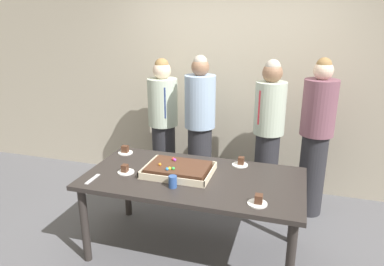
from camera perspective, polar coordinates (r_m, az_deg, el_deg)
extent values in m
plane|color=#5B5B60|center=(3.53, 0.20, -18.24)|extent=(12.00, 12.00, 0.00)
cube|color=#B2A893|center=(4.44, 6.29, 10.32)|extent=(8.00, 0.12, 3.00)
cube|color=#2D2826|center=(3.15, 0.22, -7.32)|extent=(1.91, 0.98, 0.04)
cylinder|color=#2D2826|center=(3.35, -16.83, -13.90)|extent=(0.07, 0.07, 0.72)
cylinder|color=#2D2826|center=(2.90, 15.46, -19.45)|extent=(0.07, 0.07, 0.72)
cylinder|color=#2D2826|center=(3.96, -10.34, -8.16)|extent=(0.07, 0.07, 0.72)
cylinder|color=#2D2826|center=(3.58, 15.98, -11.61)|extent=(0.07, 0.07, 0.72)
cube|color=beige|center=(3.20, -2.15, -6.37)|extent=(0.60, 0.44, 0.01)
cube|color=beige|center=(3.01, -3.51, -7.46)|extent=(0.60, 0.01, 0.05)
cube|color=beige|center=(3.38, -0.96, -4.45)|extent=(0.60, 0.01, 0.05)
cube|color=beige|center=(3.29, -7.04, -5.22)|extent=(0.01, 0.44, 0.05)
cube|color=beige|center=(3.12, 3.02, -6.51)|extent=(0.01, 0.44, 0.05)
cube|color=#4C2D1E|center=(3.19, -2.16, -5.74)|extent=(0.53, 0.37, 0.07)
sphere|color=green|center=(3.09, -3.02, -5.70)|extent=(0.03, 0.03, 0.03)
sphere|color=purple|center=(3.27, -2.78, -4.33)|extent=(0.03, 0.03, 0.03)
sphere|color=yellow|center=(3.09, -3.63, -5.70)|extent=(0.03, 0.03, 0.03)
sphere|color=red|center=(3.29, -3.05, -4.18)|extent=(0.03, 0.03, 0.03)
sphere|color=#2D84E0|center=(3.08, -4.02, -5.78)|extent=(0.03, 0.03, 0.03)
sphere|color=orange|center=(3.18, -5.18, -5.04)|extent=(0.03, 0.03, 0.03)
cylinder|color=white|center=(3.72, -10.64, -3.13)|extent=(0.15, 0.15, 0.01)
cube|color=#4C2D1E|center=(3.71, -10.69, -2.54)|extent=(0.07, 0.05, 0.07)
cylinder|color=white|center=(2.75, 10.43, -11.07)|extent=(0.15, 0.15, 0.01)
cube|color=#4C2D1E|center=(2.74, 10.65, -10.33)|extent=(0.06, 0.06, 0.07)
cylinder|color=white|center=(3.40, 7.69, -5.07)|extent=(0.15, 0.15, 0.01)
cube|color=#4C2D1E|center=(3.39, 7.87, -4.42)|extent=(0.05, 0.05, 0.07)
cylinder|color=white|center=(3.27, -10.55, -6.17)|extent=(0.15, 0.15, 0.01)
cube|color=#4C2D1E|center=(3.26, -10.72, -5.56)|extent=(0.05, 0.06, 0.06)
cylinder|color=#2D5199|center=(2.94, -3.11, -7.81)|extent=(0.07, 0.07, 0.10)
cube|color=silver|center=(3.20, -15.67, -7.13)|extent=(0.03, 0.20, 0.01)
cylinder|color=#28282D|center=(4.20, 1.23, -4.91)|extent=(0.28, 0.28, 0.91)
cylinder|color=#93ADCC|center=(3.97, 1.30, 5.06)|extent=(0.34, 0.34, 0.59)
sphere|color=#8C664C|center=(3.90, 1.34, 10.52)|extent=(0.20, 0.20, 0.20)
sphere|color=#B2A899|center=(3.89, 1.35, 11.31)|extent=(0.15, 0.15, 0.15)
cylinder|color=#28282D|center=(4.09, 11.72, -6.00)|extent=(0.26, 0.26, 0.90)
cylinder|color=#B7C6B2|center=(3.86, 12.40, 3.91)|extent=(0.33, 0.33, 0.56)
cube|color=maroon|center=(3.74, 10.89, 3.99)|extent=(0.04, 0.02, 0.36)
sphere|color=#8C664C|center=(3.79, 12.79, 9.40)|extent=(0.21, 0.21, 0.21)
sphere|color=#B2A899|center=(3.78, 12.85, 10.26)|extent=(0.16, 0.16, 0.16)
cylinder|color=#28282D|center=(4.50, -4.49, -3.78)|extent=(0.29, 0.29, 0.84)
cylinder|color=#B7C6B2|center=(4.29, -4.72, 4.96)|extent=(0.36, 0.36, 0.57)
cube|color=navy|center=(4.12, -4.48, 4.81)|extent=(0.04, 0.02, 0.36)
sphere|color=beige|center=(4.22, -4.86, 9.98)|extent=(0.21, 0.21, 0.21)
sphere|color=olive|center=(4.22, -4.88, 10.77)|extent=(0.17, 0.17, 0.17)
cylinder|color=#28282D|center=(4.12, 18.63, -6.29)|extent=(0.28, 0.28, 0.92)
cylinder|color=#7A4C5B|center=(3.89, 19.73, 3.85)|extent=(0.35, 0.35, 0.58)
sphere|color=beige|center=(3.82, 20.34, 9.37)|extent=(0.20, 0.20, 0.20)
sphere|color=olive|center=(3.81, 20.43, 10.17)|extent=(0.15, 0.15, 0.15)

